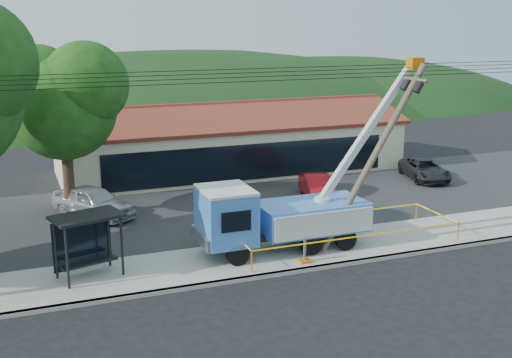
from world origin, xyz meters
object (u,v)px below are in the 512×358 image
object	(u,v)px
leaning_pole	(378,148)
car_dark	(424,181)
car_red	(317,200)
utility_truck	(279,215)
car_silver	(94,219)
bus_shelter	(86,230)

from	to	relation	value
leaning_pole	car_dark	world-z (taller)	leaning_pole
car_red	utility_truck	bearing A→B (deg)	-114.36
car_red	leaning_pole	bearing A→B (deg)	-84.01
car_dark	car_silver	bearing A→B (deg)	-164.34
utility_truck	car_dark	size ratio (longest dim) A/B	2.24
leaning_pole	bus_shelter	world-z (taller)	leaning_pole
car_red	car_dark	bearing A→B (deg)	24.56
car_silver	bus_shelter	bearing A→B (deg)	-134.15
car_silver	car_red	size ratio (longest dim) A/B	1.16
bus_shelter	car_dark	world-z (taller)	bus_shelter
car_dark	leaning_pole	bearing A→B (deg)	-121.09
car_dark	utility_truck	bearing A→B (deg)	-134.17
car_dark	car_red	bearing A→B (deg)	-154.86
car_silver	leaning_pole	bearing A→B (deg)	-73.30
car_dark	bus_shelter	bearing A→B (deg)	-144.79
bus_shelter	car_silver	size ratio (longest dim) A/B	0.62
bus_shelter	utility_truck	bearing A→B (deg)	-16.23
utility_truck	leaning_pole	distance (m)	5.16
bus_shelter	car_red	world-z (taller)	bus_shelter
car_silver	car_red	distance (m)	12.19
utility_truck	bus_shelter	bearing A→B (deg)	179.78
car_red	car_dark	size ratio (longest dim) A/B	0.89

